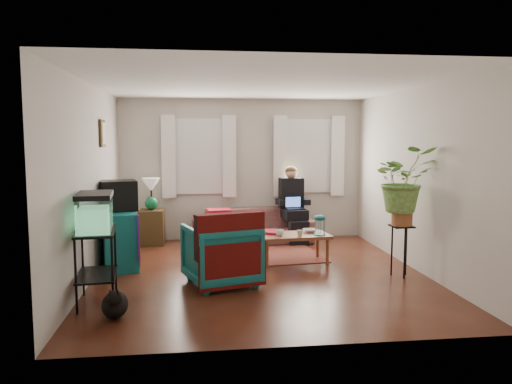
{
  "coord_description": "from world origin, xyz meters",
  "views": [
    {
      "loc": [
        -0.88,
        -6.76,
        1.87
      ],
      "look_at": [
        0.0,
        0.4,
        1.1
      ],
      "focal_mm": 35.0,
      "sensor_mm": 36.0,
      "label": 1
    }
  ],
  "objects": [
    {
      "name": "table_lamp",
      "position": [
        -1.65,
        2.13,
        0.89
      ],
      "size": [
        0.33,
        0.33,
        0.57
      ],
      "primitive_type": null,
      "rotation": [
        0.0,
        0.0,
        -0.04
      ],
      "color": "white",
      "rests_on": "side_table"
    },
    {
      "name": "aquarium",
      "position": [
        -2.0,
        -1.04,
        1.06
      ],
      "size": [
        0.44,
        0.72,
        0.44
      ],
      "primitive_type": "cube",
      "rotation": [
        0.0,
        0.0,
        0.1
      ],
      "color": "#7FD899",
      "rests_on": "aquarium_stand"
    },
    {
      "name": "wall_back",
      "position": [
        0.0,
        2.5,
        1.3
      ],
      "size": [
        4.5,
        0.01,
        2.6
      ],
      "primitive_type": "cube",
      "color": "silver",
      "rests_on": "floor"
    },
    {
      "name": "coffee_table",
      "position": [
        0.58,
        0.52,
        0.22
      ],
      "size": [
        1.11,
        0.67,
        0.44
      ],
      "primitive_type": "cube",
      "rotation": [
        0.0,
        0.0,
        0.09
      ],
      "color": "brown",
      "rests_on": "floor"
    },
    {
      "name": "window_right",
      "position": [
        1.25,
        2.48,
        1.55
      ],
      "size": [
        1.08,
        0.04,
        1.38
      ],
      "primitive_type": "cube",
      "color": "white",
      "rests_on": "wall_back"
    },
    {
      "name": "seated_person",
      "position": [
        0.89,
        2.12,
        0.63
      ],
      "size": [
        0.59,
        0.69,
        1.25
      ],
      "primitive_type": null,
      "rotation": [
        0.0,
        0.0,
        0.1
      ],
      "color": "black",
      "rests_on": "sofa"
    },
    {
      "name": "potted_plant",
      "position": [
        1.89,
        -0.39,
        1.19
      ],
      "size": [
        0.82,
        0.71,
        0.89
      ],
      "primitive_type": "imported",
      "rotation": [
        0.0,
        0.0,
        0.02
      ],
      "color": "#599947",
      "rests_on": "plant_stand"
    },
    {
      "name": "serape_throw",
      "position": [
        -0.46,
        -0.79,
        0.61
      ],
      "size": [
        0.89,
        0.45,
        0.71
      ],
      "primitive_type": "cube",
      "rotation": [
        0.0,
        0.0,
        0.3
      ],
      "color": "#9E0A0A",
      "rests_on": "armchair"
    },
    {
      "name": "side_table",
      "position": [
        -1.65,
        2.13,
        0.31
      ],
      "size": [
        0.44,
        0.44,
        0.62
      ],
      "primitive_type": "cube",
      "rotation": [
        0.0,
        0.0,
        -0.04
      ],
      "color": "#391F15",
      "rests_on": "floor"
    },
    {
      "name": "floor",
      "position": [
        0.0,
        0.0,
        0.0
      ],
      "size": [
        4.5,
        5.0,
        0.01
      ],
      "primitive_type": "cube",
      "color": "#4F2B14",
      "rests_on": "ground"
    },
    {
      "name": "curtains_right",
      "position": [
        1.25,
        2.4,
        1.55
      ],
      "size": [
        1.36,
        0.06,
        1.5
      ],
      "primitive_type": "cube",
      "color": "white",
      "rests_on": "wall_back"
    },
    {
      "name": "wall_left",
      "position": [
        -2.25,
        0.0,
        1.3
      ],
      "size": [
        0.01,
        5.0,
        2.6
      ],
      "primitive_type": "cube",
      "color": "silver",
      "rests_on": "floor"
    },
    {
      "name": "plant_stand",
      "position": [
        1.89,
        -0.39,
        0.35
      ],
      "size": [
        0.3,
        0.3,
        0.7
      ],
      "primitive_type": "cube",
      "rotation": [
        0.0,
        0.0,
        0.02
      ],
      "color": "black",
      "rests_on": "floor"
    },
    {
      "name": "birdcage",
      "position": [
        0.96,
        0.41,
        0.59
      ],
      "size": [
        0.19,
        0.19,
        0.31
      ],
      "primitive_type": null,
      "rotation": [
        0.0,
        0.0,
        0.09
      ],
      "color": "#115B6B",
      "rests_on": "coffee_table"
    },
    {
      "name": "dresser",
      "position": [
        -1.99,
        0.59,
        0.41
      ],
      "size": [
        0.66,
        1.0,
        0.83
      ],
      "primitive_type": "cube",
      "rotation": [
        0.0,
        0.0,
        0.23
      ],
      "color": "navy",
      "rests_on": "floor"
    },
    {
      "name": "armchair",
      "position": [
        -0.56,
        -0.47,
        0.43
      ],
      "size": [
        1.04,
        1.01,
        0.87
      ],
      "primitive_type": "imported",
      "rotation": [
        0.0,
        0.0,
        3.44
      ],
      "color": "#136A73",
      "rests_on": "floor"
    },
    {
      "name": "cup_b",
      "position": [
        0.65,
        0.35,
        0.48
      ],
      "size": [
        0.1,
        0.1,
        0.09
      ],
      "primitive_type": "imported",
      "rotation": [
        0.0,
        0.0,
        0.09
      ],
      "color": "beige",
      "rests_on": "coffee_table"
    },
    {
      "name": "bowl",
      "position": [
        0.86,
        0.64,
        0.46
      ],
      "size": [
        0.23,
        0.23,
        0.05
      ],
      "primitive_type": "imported",
      "rotation": [
        0.0,
        0.0,
        0.09
      ],
      "color": "white",
      "rests_on": "coffee_table"
    },
    {
      "name": "sofa",
      "position": [
        0.13,
        2.05,
        0.41
      ],
      "size": [
        2.17,
        1.03,
        0.82
      ],
      "primitive_type": "imported",
      "rotation": [
        0.0,
        0.0,
        0.1
      ],
      "color": "brown",
      "rests_on": "floor"
    },
    {
      "name": "aquarium_stand",
      "position": [
        -2.0,
        -1.04,
        0.42
      ],
      "size": [
        0.5,
        0.79,
        0.84
      ],
      "primitive_type": "cube",
      "rotation": [
        0.0,
        0.0,
        0.1
      ],
      "color": "black",
      "rests_on": "floor"
    },
    {
      "name": "wall_front",
      "position": [
        0.0,
        -2.5,
        1.3
      ],
      "size": [
        4.5,
        0.01,
        2.6
      ],
      "primitive_type": "cube",
      "color": "silver",
      "rests_on": "floor"
    },
    {
      "name": "wall_right",
      "position": [
        2.25,
        0.0,
        1.3
      ],
      "size": [
        0.01,
        5.0,
        2.6
      ],
      "primitive_type": "cube",
      "color": "silver",
      "rests_on": "floor"
    },
    {
      "name": "black_cat",
      "position": [
        -1.73,
        -1.57,
        0.18
      ],
      "size": [
        0.32,
        0.44,
        0.35
      ],
      "primitive_type": "ellipsoid",
      "rotation": [
        0.0,
        0.0,
        0.12
      ],
      "color": "black",
      "rests_on": "floor"
    },
    {
      "name": "curtains_left",
      "position": [
        -0.8,
        2.4,
        1.55
      ],
      "size": [
        1.36,
        0.06,
        1.5
      ],
      "primitive_type": "cube",
      "color": "white",
      "rests_on": "wall_back"
    },
    {
      "name": "snack_tray",
      "position": [
        0.28,
        0.64,
        0.46
      ],
      "size": [
        0.36,
        0.36,
        0.04
      ],
      "primitive_type": "cylinder",
      "rotation": [
        0.0,
        0.0,
        0.09
      ],
      "color": "#B21414",
      "rests_on": "coffee_table"
    },
    {
      "name": "picture_frame",
      "position": [
        -2.21,
        0.85,
        1.95
      ],
      "size": [
        0.04,
        0.32,
        0.4
      ],
      "primitive_type": "cube",
      "color": "#3D2616",
      "rests_on": "wall_left"
    },
    {
      "name": "ceiling",
      "position": [
        0.0,
        0.0,
        2.6
      ],
      "size": [
        4.5,
        5.0,
        0.01
      ],
      "primitive_type": "cube",
      "color": "white",
      "rests_on": "wall_back"
    },
    {
      "name": "window_left",
      "position": [
        -0.8,
        2.48,
        1.55
      ],
      "size": [
        1.08,
        0.04,
        1.38
      ],
      "primitive_type": "cube",
      "color": "white",
      "rests_on": "wall_back"
    },
    {
      "name": "crt_tv",
      "position": [
        -1.99,
        0.68,
        1.05
      ],
      "size": [
        0.6,
        0.56,
        0.44
      ],
      "primitive_type": "cube",
      "rotation": [
        0.0,
        0.0,
        0.23
      ],
      "color": "black",
      "rests_on": "dresser"
    },
    {
      "name": "cup_a",
      "position": [
        0.35,
        0.4,
        0.49
      ],
      "size": [
        0.13,
        0.13,
        0.09
      ],
      "primitive_type": "imported",
      "rotation": [
        0.0,
        0.0,
        0.09
      ],
      "color": "white",
      "rests_on": "coffee_table"
    },
    {
      "name": "area_rug",
      "position": [
        0.08,
        1.12,
        0.01
      ],
      "size": [
        2.16,
        1.81,
        0.01
      ],
      "primitive_type": "cube",
      "rotation": [
        0.0,
        0.0,
        0.11
      ],
      "color": "brown",
      "rests_on": "floor"
    }
  ]
}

